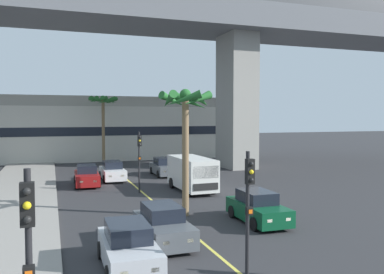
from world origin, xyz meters
name	(u,v)px	position (x,y,z in m)	size (l,w,h in m)	color
sidewalk_left	(1,237)	(-8.00, 16.00, 0.07)	(4.80, 80.00, 0.15)	gray
lane_stripe_center	(144,193)	(0.00, 24.00, 0.00)	(0.14, 56.00, 0.01)	#DBCC4C
bridge_overpass	(130,20)	(1.12, 34.56, 14.09)	(76.32, 8.00, 17.67)	slate
pier_building_backdrop	(101,128)	(0.00, 48.24, 3.74)	(36.96, 8.04, 7.59)	beige
car_queue_front	(258,208)	(3.69, 14.74, 0.72)	(1.90, 4.13, 1.56)	#0C4728
car_queue_second	(163,225)	(-1.55, 13.23, 0.72)	(1.89, 4.13, 1.56)	#4C5156
car_queue_third	(87,176)	(-3.39, 28.48, 0.72)	(1.93, 4.15, 1.56)	maroon
car_queue_fourth	(128,247)	(-3.43, 10.87, 0.72)	(1.88, 4.13, 1.56)	#B7BABF
car_queue_fifth	(113,171)	(-1.18, 30.44, 0.72)	(1.84, 4.10, 1.56)	white
car_queue_sixth	(164,167)	(3.51, 31.68, 0.72)	(1.87, 4.12, 1.56)	#4C5156
delivery_van	(192,173)	(3.38, 23.76, 1.29)	(2.24, 5.29, 2.36)	silver
traffic_light_left_sidewalk_corner	(29,254)	(-6.28, 4.60, 2.86)	(0.24, 0.37, 4.20)	black
traffic_light_median_near	(249,200)	(-0.28, 8.01, 2.71)	(0.24, 0.37, 4.20)	black
traffic_light_median_far	(139,154)	(-0.25, 24.17, 2.71)	(0.24, 0.37, 4.20)	black
palm_tree_near_median	(186,114)	(0.77, 17.22, 5.34)	(2.76, 2.84, 6.68)	brown
palm_tree_mid_median	(103,106)	(-0.58, 41.50, 6.38)	(3.22, 3.25, 7.48)	brown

